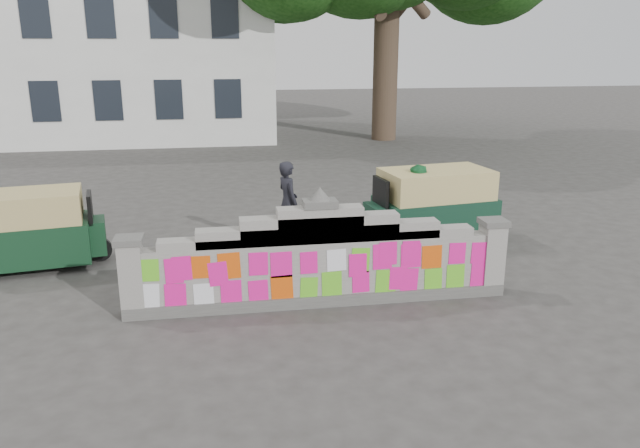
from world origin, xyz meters
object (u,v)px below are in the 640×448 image
object	(u,v)px
pedestrian	(419,206)
rickshaw_left	(29,229)
cyclist_rider	(288,213)
cyclist_bike	(288,230)
rickshaw_right	(432,205)

from	to	relation	value
pedestrian	rickshaw_left	world-z (taller)	pedestrian
cyclist_rider	rickshaw_left	size ratio (longest dim) A/B	0.60
cyclist_bike	cyclist_rider	xyz separation A→B (m)	(-0.00, 0.00, 0.35)
rickshaw_left	rickshaw_right	xyz separation A→B (m)	(8.22, 0.31, 0.05)
cyclist_bike	rickshaw_right	world-z (taller)	rickshaw_right
cyclist_bike	cyclist_rider	size ratio (longest dim) A/B	1.12
cyclist_rider	rickshaw_left	bearing A→B (deg)	72.46
cyclist_rider	pedestrian	xyz separation A→B (m)	(2.82, 0.03, 0.03)
cyclist_bike	rickshaw_left	size ratio (longest dim) A/B	0.68
pedestrian	rickshaw_left	size ratio (longest dim) A/B	0.63
pedestrian	rickshaw_left	distance (m)	7.85
cyclist_bike	rickshaw_left	bearing A→B (deg)	72.46
cyclist_bike	pedestrian	bearing A→B (deg)	-107.84
pedestrian	rickshaw_left	xyz separation A→B (m)	(-7.85, -0.11, -0.09)
pedestrian	cyclist_rider	bearing A→B (deg)	-129.10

